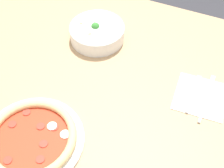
{
  "coord_description": "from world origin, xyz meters",
  "views": [
    {
      "loc": [
        0.34,
        -0.62,
        1.62
      ],
      "look_at": [
        0.07,
        0.0,
        0.79
      ],
      "focal_mm": 50.0,
      "sensor_mm": 36.0,
      "label": 1
    }
  ],
  "objects_px": {
    "bowl": "(97,32)",
    "fork": "(193,94)",
    "knife": "(206,100)",
    "pizza": "(32,139)"
  },
  "relations": [
    {
      "from": "pizza",
      "to": "fork",
      "type": "xyz_separation_m",
      "value": [
        0.4,
        0.37,
        -0.01
      ]
    },
    {
      "from": "bowl",
      "to": "fork",
      "type": "xyz_separation_m",
      "value": [
        0.42,
        -0.12,
        -0.03
      ]
    },
    {
      "from": "bowl",
      "to": "fork",
      "type": "relative_size",
      "value": 1.24
    },
    {
      "from": "bowl",
      "to": "fork",
      "type": "distance_m",
      "value": 0.44
    },
    {
      "from": "bowl",
      "to": "knife",
      "type": "xyz_separation_m",
      "value": [
        0.47,
        -0.13,
        -0.03
      ]
    },
    {
      "from": "pizza",
      "to": "fork",
      "type": "bearing_deg",
      "value": 42.68
    },
    {
      "from": "pizza",
      "to": "bowl",
      "type": "distance_m",
      "value": 0.5
    },
    {
      "from": "fork",
      "to": "knife",
      "type": "distance_m",
      "value": 0.05
    },
    {
      "from": "fork",
      "to": "knife",
      "type": "bearing_deg",
      "value": -98.88
    },
    {
      "from": "bowl",
      "to": "knife",
      "type": "relative_size",
      "value": 1.0
    }
  ]
}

